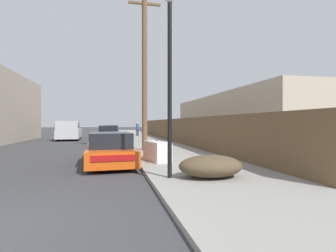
# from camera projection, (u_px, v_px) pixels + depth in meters

# --- Properties ---
(sidewalk_curb) EXTENTS (4.20, 63.00, 0.12)m
(sidewalk_curb) POSITION_uv_depth(u_px,v_px,m) (141.00, 138.00, 27.71)
(sidewalk_curb) COLOR gray
(sidewalk_curb) RESTS_ON ground
(discarded_fridge) EXTENTS (0.94, 1.68, 0.79)m
(discarded_fridge) POSITION_uv_depth(u_px,v_px,m) (157.00, 151.00, 10.47)
(discarded_fridge) COLOR white
(discarded_fridge) RESTS_ON sidewalk_curb
(parked_sports_car_red) EXTENTS (2.00, 4.80, 1.27)m
(parked_sports_car_red) POSITION_uv_depth(u_px,v_px,m) (110.00, 150.00, 10.38)
(parked_sports_car_red) COLOR #E05114
(parked_sports_car_red) RESTS_ON ground
(car_parked_mid) EXTENTS (1.84, 4.13, 1.43)m
(car_parked_mid) POSITION_uv_depth(u_px,v_px,m) (109.00, 135.00, 21.73)
(car_parked_mid) COLOR black
(car_parked_mid) RESTS_ON ground
(car_parked_far) EXTENTS (1.89, 4.14, 1.40)m
(car_parked_far) POSITION_uv_depth(u_px,v_px,m) (112.00, 131.00, 32.45)
(car_parked_far) COLOR #2D478C
(car_parked_far) RESTS_ON ground
(pickup_truck) EXTENTS (2.29, 5.77, 1.83)m
(pickup_truck) POSITION_uv_depth(u_px,v_px,m) (69.00, 131.00, 25.31)
(pickup_truck) COLOR silver
(pickup_truck) RESTS_ON ground
(utility_pole) EXTENTS (1.80, 0.30, 9.11)m
(utility_pole) POSITION_uv_depth(u_px,v_px,m) (145.00, 67.00, 14.67)
(utility_pole) COLOR brown
(utility_pole) RESTS_ON sidewalk_curb
(street_lamp) EXTENTS (0.26, 0.26, 5.05)m
(street_lamp) POSITION_uv_depth(u_px,v_px,m) (170.00, 72.00, 7.18)
(street_lamp) COLOR black
(street_lamp) RESTS_ON sidewalk_curb
(brush_pile) EXTENTS (1.80, 1.32, 0.62)m
(brush_pile) POSITION_uv_depth(u_px,v_px,m) (211.00, 166.00, 7.26)
(brush_pile) COLOR brown
(brush_pile) RESTS_ON sidewalk_curb
(wooden_fence) EXTENTS (0.08, 32.08, 1.87)m
(wooden_fence) POSITION_uv_depth(u_px,v_px,m) (173.00, 130.00, 21.59)
(wooden_fence) COLOR brown
(wooden_fence) RESTS_ON sidewalk_curb
(building_right_house) EXTENTS (6.00, 17.08, 3.73)m
(building_right_house) POSITION_uv_depth(u_px,v_px,m) (246.00, 120.00, 20.40)
(building_right_house) COLOR beige
(building_right_house) RESTS_ON ground
(pedestrian) EXTENTS (0.34, 0.34, 1.67)m
(pedestrian) POSITION_uv_depth(u_px,v_px,m) (137.00, 129.00, 31.16)
(pedestrian) COLOR #282D42
(pedestrian) RESTS_ON sidewalk_curb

